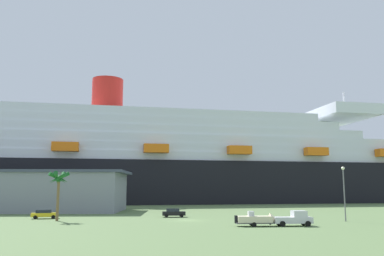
{
  "coord_description": "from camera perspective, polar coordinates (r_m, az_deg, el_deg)",
  "views": [
    {
      "loc": [
        -5.89,
        -69.79,
        5.56
      ],
      "look_at": [
        3.38,
        29.7,
        20.42
      ],
      "focal_mm": 37.58,
      "sensor_mm": 36.0,
      "label": 1
    }
  ],
  "objects": [
    {
      "name": "street_lamp",
      "position": [
        72.57,
        20.75,
        -7.72
      ],
      "size": [
        0.56,
        0.56,
        9.08
      ],
      "color": "slate",
      "rests_on": "ground_plane"
    },
    {
      "name": "ground_plane",
      "position": [
        100.12,
        -1.98,
        -11.63
      ],
      "size": [
        600.0,
        600.0,
        0.0
      ],
      "primitive_type": "plane",
      "color": "#567042"
    },
    {
      "name": "palm_tree",
      "position": [
        72.78,
        -18.39,
        -7.12
      ],
      "size": [
        3.79,
        3.43,
        8.36
      ],
      "color": "brown",
      "rests_on": "ground_plane"
    },
    {
      "name": "cruise_ship",
      "position": [
        148.71,
        0.39,
        -5.36
      ],
      "size": [
        241.24,
        54.74,
        50.36
      ],
      "color": "black",
      "rests_on": "ground_plane"
    },
    {
      "name": "small_boat_on_trailer",
      "position": [
        60.76,
        9.45,
        -12.68
      ],
      "size": [
        7.06,
        2.14,
        2.15
      ],
      "color": "#595960",
      "rests_on": "ground_plane"
    },
    {
      "name": "parked_car_black_coupe",
      "position": [
        78.19,
        -2.65,
        -11.91
      ],
      "size": [
        4.38,
        2.12,
        1.58
      ],
      "color": "black",
      "rests_on": "ground_plane"
    },
    {
      "name": "pickup_truck",
      "position": [
        62.18,
        14.28,
        -12.37
      ],
      "size": [
        5.64,
        2.37,
        2.2
      ],
      "color": "silver",
      "rests_on": "ground_plane"
    },
    {
      "name": "parked_car_yellow_taxi",
      "position": [
        79.02,
        -20.19,
        -11.38
      ],
      "size": [
        4.86,
        2.54,
        1.58
      ],
      "color": "yellow",
      "rests_on": "ground_plane"
    }
  ]
}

